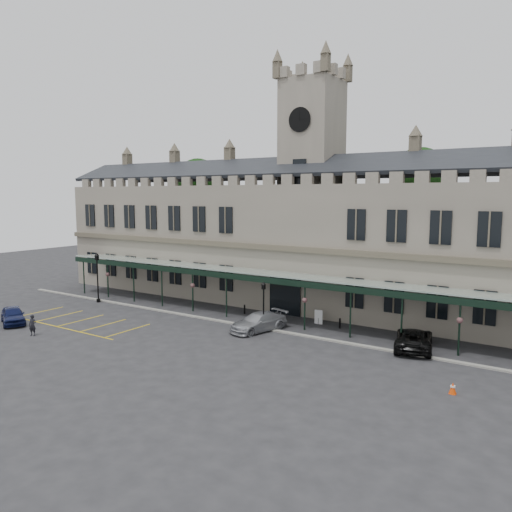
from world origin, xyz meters
The scene contains 18 objects.
ground centered at (0.00, 0.00, 0.00)m, with size 140.00×140.00×0.00m, color #262628.
station_building centered at (0.00, 15.91, 6.47)m, with size 60.00×10.36×17.30m.
clock_tower centered at (0.00, 16.00, 13.11)m, with size 5.60×5.60×24.80m.
canopy centered at (0.00, 7.46, 2.40)m, with size 50.00×4.10×4.30m.
kerb centered at (0.00, 5.50, 0.06)m, with size 60.00×0.40×0.12m, color gray.
parking_markings centered at (-14.00, -1.50, 0.00)m, with size 16.00×6.00×0.01m, color gold, non-canonical shape.
tree_behind_left centered at (-22.00, 25.00, 12.81)m, with size 6.00×6.00×16.00m.
tree_behind_mid centered at (8.00, 25.00, 12.81)m, with size 6.00×6.00×16.00m.
lamp_post_left centered at (-18.89, 4.96, 3.07)m, with size 0.49×0.49×5.18m.
lamp_post_mid centered at (1.50, 4.83, 2.46)m, with size 0.39×0.39×4.16m.
traffic_cone centered at (17.16, -0.04, 0.33)m, with size 0.42×0.42×0.67m.
sign_board centered at (4.12, 9.54, 0.60)m, with size 0.72×0.11×1.23m.
bollard_left centered at (-3.31, 9.08, 0.43)m, with size 0.15×0.15×0.85m, color black.
bollard_right centered at (6.25, 9.21, 0.43)m, with size 0.15×0.15×0.86m, color black.
car_left_a centered at (-18.04, -4.84, 0.74)m, with size 1.76×4.37×1.49m, color #0D143D.
car_taxi centered at (1.00, 4.84, 0.75)m, with size 2.10×5.16×1.50m, color #989AA0.
car_van centered at (13.00, 6.96, 0.75)m, with size 2.49×5.40×1.50m, color black.
person_a centered at (-13.20, -6.10, 0.84)m, with size 0.61×0.40×1.68m, color black.
Camera 1 is at (22.63, -28.50, 11.12)m, focal length 35.00 mm.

